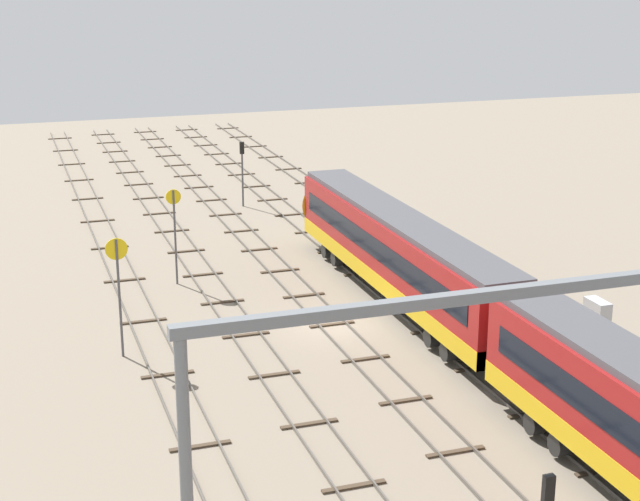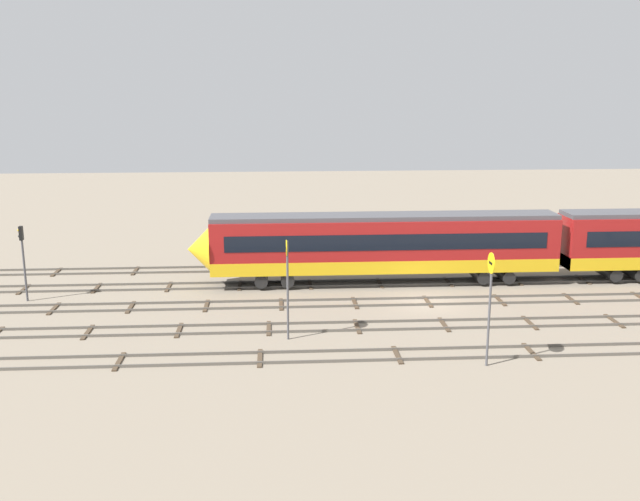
% 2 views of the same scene
% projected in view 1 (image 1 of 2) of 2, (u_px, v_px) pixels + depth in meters
% --- Properties ---
extents(ground_plane, '(143.64, 143.64, 0.00)m').
position_uv_depth(ground_plane, '(332.00, 325.00, 49.68)').
color(ground_plane, gray).
extents(track_near_foreground, '(127.64, 2.40, 0.16)m').
position_uv_depth(track_near_foreground, '(490.00, 304.00, 52.45)').
color(track_near_foreground, '#59544C').
rests_on(track_near_foreground, ground).
extents(track_with_train, '(127.64, 2.40, 0.16)m').
position_uv_depth(track_with_train, '(413.00, 314.00, 51.06)').
color(track_with_train, '#59544C').
rests_on(track_with_train, ground).
extents(track_middle, '(127.64, 2.40, 0.16)m').
position_uv_depth(track_middle, '(332.00, 324.00, 49.66)').
color(track_middle, '#59544C').
rests_on(track_middle, ground).
extents(track_second_far, '(127.64, 2.40, 0.16)m').
position_uv_depth(track_second_far, '(246.00, 334.00, 48.26)').
color(track_second_far, '#59544C').
rests_on(track_second_far, ground).
extents(track_far_background, '(127.64, 2.40, 0.16)m').
position_uv_depth(track_far_background, '(155.00, 345.00, 46.87)').
color(track_far_background, '#59544C').
rests_on(track_far_background, ground).
extents(overhead_gantry, '(0.40, 23.49, 8.76)m').
position_uv_depth(overhead_gantry, '(555.00, 341.00, 29.45)').
color(overhead_gantry, slate).
rests_on(overhead_gantry, ground).
extents(speed_sign_near_foreground, '(0.14, 0.86, 5.59)m').
position_uv_depth(speed_sign_near_foreground, '(175.00, 225.00, 55.03)').
color(speed_sign_near_foreground, '#4C4C51').
rests_on(speed_sign_near_foreground, ground).
extents(speed_sign_mid_trackside, '(0.14, 1.03, 5.79)m').
position_uv_depth(speed_sign_mid_trackside, '(118.00, 279.00, 44.70)').
color(speed_sign_mid_trackside, '#4C4C51').
rests_on(speed_sign_mid_trackside, ground).
extents(signal_light_trackside_approach, '(0.31, 0.32, 4.94)m').
position_uv_depth(signal_light_trackside_approach, '(242.00, 165.00, 72.82)').
color(signal_light_trackside_approach, '#4C4C51').
rests_on(signal_light_trackside_approach, ground).
extents(relay_cabinet, '(1.54, 0.71, 1.66)m').
position_uv_depth(relay_cabinet, '(597.00, 316.00, 48.62)').
color(relay_cabinet, '#B2B7BC').
rests_on(relay_cabinet, ground).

